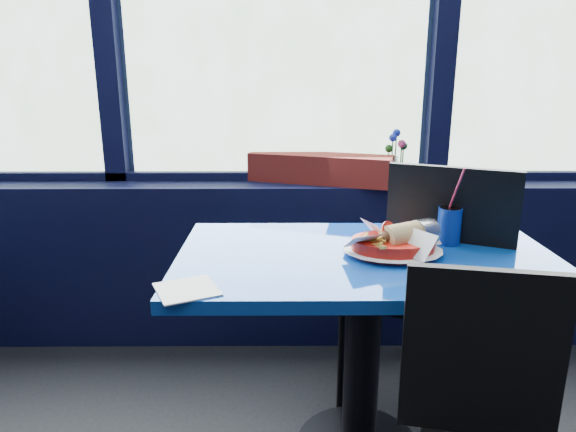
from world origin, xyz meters
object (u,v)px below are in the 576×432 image
object	(u,v)px
near_table	(364,306)
food_basket	(395,243)
chair_near_back	(421,274)
flower_vase	(396,167)
ketchup_bottle	(400,207)
soda_cup	(449,225)
planter_box	(320,168)

from	to	relation	value
near_table	food_basket	world-z (taller)	food_basket
near_table	chair_near_back	distance (m)	0.36
flower_vase	ketchup_bottle	distance (m)	0.66
near_table	flower_vase	xyz separation A→B (m)	(0.27, 0.87, 0.31)
flower_vase	ketchup_bottle	bearing A→B (deg)	-100.21
food_basket	ketchup_bottle	bearing A→B (deg)	71.19
food_basket	flower_vase	bearing A→B (deg)	75.20
chair_near_back	ketchup_bottle	bearing A→B (deg)	40.66
soda_cup	near_table	bearing A→B (deg)	-160.56
chair_near_back	planter_box	world-z (taller)	chair_near_back
flower_vase	food_basket	world-z (taller)	flower_vase
flower_vase	ketchup_bottle	xyz separation A→B (m)	(-0.12, -0.65, -0.03)
near_table	planter_box	bearing A→B (deg)	95.94
near_table	food_basket	bearing A→B (deg)	-0.53
chair_near_back	flower_vase	bearing A→B (deg)	-67.18
food_basket	soda_cup	bearing A→B (deg)	23.96
near_table	food_basket	distance (m)	0.24
chair_near_back	planter_box	xyz separation A→B (m)	(-0.34, 0.63, 0.29)
ketchup_bottle	soda_cup	world-z (taller)	soda_cup
soda_cup	flower_vase	bearing A→B (deg)	91.69
planter_box	food_basket	bearing A→B (deg)	-59.73
chair_near_back	flower_vase	distance (m)	0.69
food_basket	soda_cup	world-z (taller)	soda_cup
chair_near_back	soda_cup	xyz separation A→B (m)	(0.04, -0.15, 0.24)
flower_vase	food_basket	bearing A→B (deg)	-101.62
chair_near_back	soda_cup	size ratio (longest dim) A/B	3.81
planter_box	soda_cup	world-z (taller)	soda_cup
chair_near_back	ketchup_bottle	size ratio (longest dim) A/B	4.69
chair_near_back	soda_cup	bearing A→B (deg)	129.01
chair_near_back	flower_vase	size ratio (longest dim) A/B	3.98
near_table	planter_box	size ratio (longest dim) A/B	1.77
near_table	soda_cup	world-z (taller)	soda_cup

